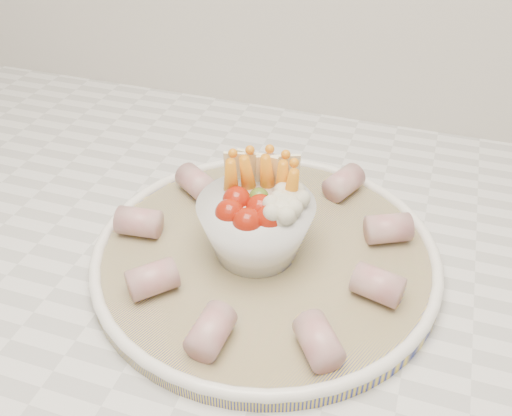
% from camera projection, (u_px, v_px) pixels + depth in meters
% --- Properties ---
extents(serving_platter, '(0.46, 0.46, 0.02)m').
position_uv_depth(serving_platter, '(266.00, 254.00, 0.59)').
color(serving_platter, navy).
rests_on(serving_platter, kitchen_counter).
extents(veggie_bowl, '(0.12, 0.12, 0.10)m').
position_uv_depth(veggie_bowl, '(258.00, 220.00, 0.56)').
color(veggie_bowl, white).
rests_on(veggie_bowl, serving_platter).
extents(cured_meat_rolls, '(0.30, 0.30, 0.03)m').
position_uv_depth(cured_meat_rolls, '(266.00, 240.00, 0.58)').
color(cured_meat_rolls, '#A34A51').
rests_on(cured_meat_rolls, serving_platter).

